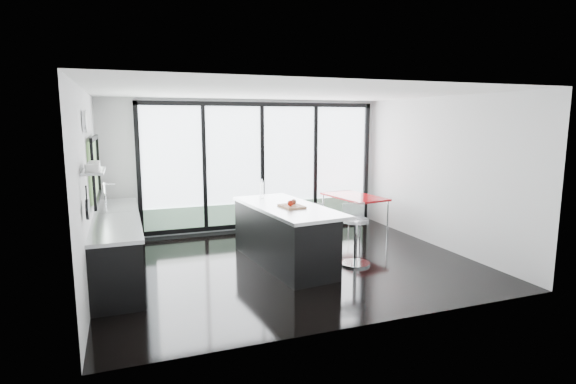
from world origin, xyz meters
name	(u,v)px	position (x,y,z in m)	size (l,w,h in m)	color
floor	(289,262)	(0.00, 0.00, 0.00)	(6.00, 5.00, 0.00)	black
ceiling	(289,92)	(0.00, 0.00, 2.80)	(6.00, 5.00, 0.00)	white
wall_back	(261,171)	(0.27, 2.47, 1.27)	(6.00, 0.09, 2.80)	silver
wall_front	(367,208)	(0.00, -2.50, 1.40)	(6.00, 0.00, 2.80)	silver
wall_left	(91,176)	(-2.97, 0.27, 1.56)	(0.26, 5.00, 2.80)	silver
wall_right	(439,173)	(3.00, 0.00, 1.40)	(0.00, 5.00, 2.80)	silver
counter_cabinets	(118,245)	(-2.67, 0.40, 0.46)	(0.69, 3.24, 1.36)	black
island	(283,234)	(-0.10, -0.01, 0.50)	(1.29, 2.50, 1.27)	black
bar_stool_near	(356,242)	(1.00, -0.48, 0.39)	(0.49, 0.49, 0.78)	silver
bar_stool_far	(314,230)	(0.78, 0.72, 0.31)	(0.40, 0.40, 0.63)	silver
red_table	(354,213)	(2.08, 1.56, 0.38)	(0.82, 1.43, 0.77)	#990B10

